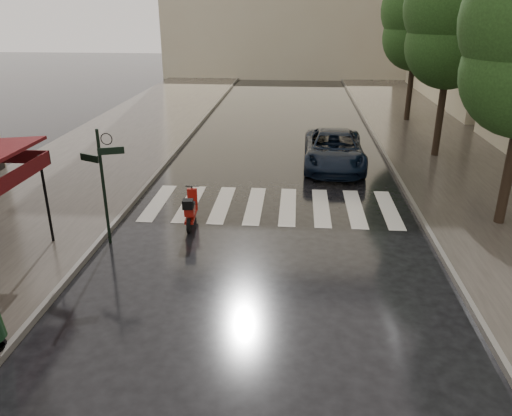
# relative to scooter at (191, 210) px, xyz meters

# --- Properties ---
(ground) EXTENTS (120.00, 120.00, 0.00)m
(ground) POSITION_rel_scooter_xyz_m (-0.75, -4.29, -0.47)
(ground) COLOR black
(ground) RESTS_ON ground
(sidewalk_near) EXTENTS (6.00, 60.00, 0.12)m
(sidewalk_near) POSITION_rel_scooter_xyz_m (-5.25, 7.71, -0.41)
(sidewalk_near) COLOR #38332D
(sidewalk_near) RESTS_ON ground
(sidewalk_far) EXTENTS (5.50, 60.00, 0.12)m
(sidewalk_far) POSITION_rel_scooter_xyz_m (9.50, 7.71, -0.41)
(sidewalk_far) COLOR #38332D
(sidewalk_far) RESTS_ON ground
(curb_near) EXTENTS (0.12, 60.00, 0.16)m
(curb_near) POSITION_rel_scooter_xyz_m (-2.20, 7.71, -0.40)
(curb_near) COLOR #595651
(curb_near) RESTS_ON ground
(curb_far) EXTENTS (0.12, 60.00, 0.16)m
(curb_far) POSITION_rel_scooter_xyz_m (6.70, 7.71, -0.40)
(curb_far) COLOR #595651
(curb_far) RESTS_ON ground
(crosswalk) EXTENTS (7.85, 3.20, 0.01)m
(crosswalk) POSITION_rel_scooter_xyz_m (2.23, 1.71, -0.47)
(crosswalk) COLOR silver
(crosswalk) RESTS_ON ground
(signpost) EXTENTS (1.17, 0.29, 3.10)m
(signpost) POSITION_rel_scooter_xyz_m (-1.94, -1.29, 1.36)
(signpost) COLOR black
(signpost) RESTS_ON ground
(tree_mid) EXTENTS (3.80, 3.80, 8.34)m
(tree_mid) POSITION_rel_scooter_xyz_m (8.75, 7.71, 5.12)
(tree_mid) COLOR black
(tree_mid) RESTS_ON sidewalk_far
(tree_far) EXTENTS (3.80, 3.80, 8.16)m
(tree_far) POSITION_rel_scooter_xyz_m (8.95, 14.71, 4.98)
(tree_far) COLOR black
(tree_far) RESTS_ON sidewalk_far
(scooter) EXTENTS (0.44, 1.55, 1.02)m
(scooter) POSITION_rel_scooter_xyz_m (0.00, 0.00, 0.00)
(scooter) COLOR black
(scooter) RESTS_ON ground
(parked_car) EXTENTS (2.38, 4.99, 1.37)m
(parked_car) POSITION_rel_scooter_xyz_m (4.44, 6.12, 0.21)
(parked_car) COLOR black
(parked_car) RESTS_ON ground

